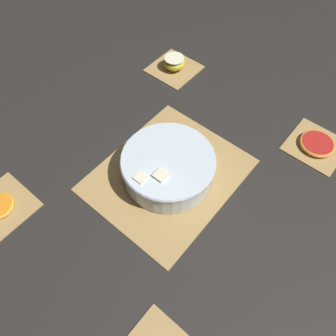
# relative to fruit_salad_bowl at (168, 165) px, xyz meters

# --- Properties ---
(ground_plane) EXTENTS (6.00, 6.00, 0.00)m
(ground_plane) POSITION_rel_fruit_salad_bowl_xyz_m (-0.00, 0.00, -0.05)
(ground_plane) COLOR black
(bamboo_mat_center) EXTENTS (0.41, 0.34, 0.01)m
(bamboo_mat_center) POSITION_rel_fruit_salad_bowl_xyz_m (-0.00, 0.00, -0.05)
(bamboo_mat_center) COLOR #A8844C
(bamboo_mat_center) RESTS_ON ground_plane
(coaster_mat_near_left) EXTENTS (0.16, 0.16, 0.01)m
(coaster_mat_near_left) POSITION_rel_fruit_salad_bowl_xyz_m (-0.36, -0.27, -0.05)
(coaster_mat_near_left) COLOR #A8844C
(coaster_mat_near_left) RESTS_ON ground_plane
(coaster_mat_near_right) EXTENTS (0.16, 0.16, 0.01)m
(coaster_mat_near_right) POSITION_rel_fruit_salad_bowl_xyz_m (0.36, -0.27, -0.05)
(coaster_mat_near_right) COLOR #A8844C
(coaster_mat_near_right) RESTS_ON ground_plane
(coaster_mat_far_left) EXTENTS (0.16, 0.16, 0.01)m
(coaster_mat_far_left) POSITION_rel_fruit_salad_bowl_xyz_m (-0.36, 0.27, -0.05)
(coaster_mat_far_left) COLOR #A8844C
(coaster_mat_far_left) RESTS_ON ground_plane
(fruit_salad_bowl) EXTENTS (0.25, 0.25, 0.08)m
(fruit_salad_bowl) POSITION_rel_fruit_salad_bowl_xyz_m (0.00, 0.00, 0.00)
(fruit_salad_bowl) COLOR silver
(fruit_salad_bowl) RESTS_ON bamboo_mat_center
(apple_half) EXTENTS (0.07, 0.07, 0.04)m
(apple_half) POSITION_rel_fruit_salad_bowl_xyz_m (-0.36, -0.27, -0.02)
(apple_half) COLOR gold
(apple_half) RESTS_ON coaster_mat_near_left
(grapefruit_slice) EXTENTS (0.10, 0.10, 0.01)m
(grapefruit_slice) POSITION_rel_fruit_salad_bowl_xyz_m (-0.36, 0.27, -0.04)
(grapefruit_slice) COLOR #B2231E
(grapefruit_slice) RESTS_ON coaster_mat_far_left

